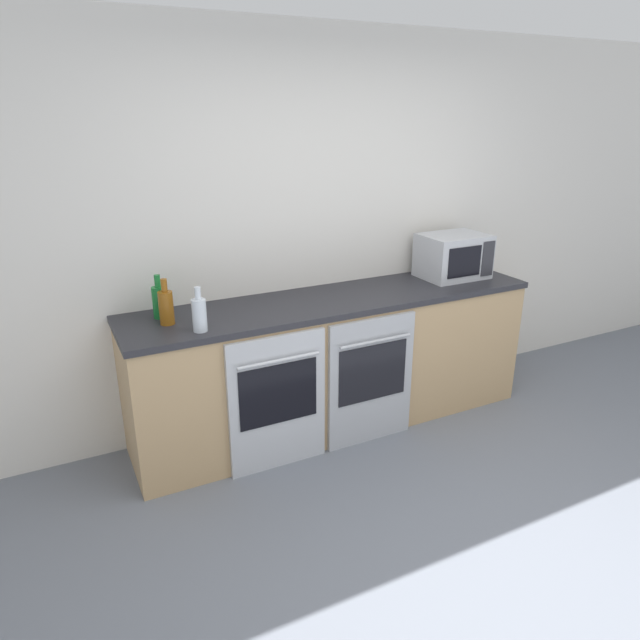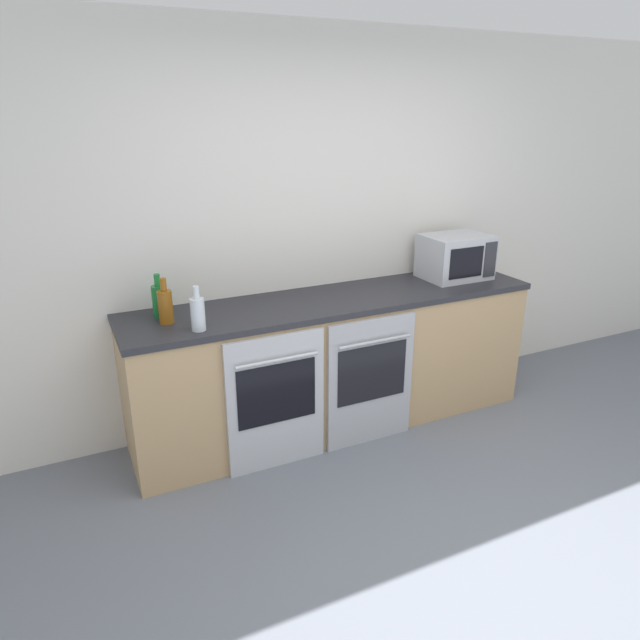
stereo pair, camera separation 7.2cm
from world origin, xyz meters
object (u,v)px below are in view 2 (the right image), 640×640
Objects in this scene: oven_left at (276,402)px; bottle_green at (159,300)px; oven_right at (371,381)px; bottle_amber at (165,306)px; microwave at (455,257)px; bottle_clear at (198,313)px.

bottle_green reaches higher than oven_left.
bottle_amber is at bearing 165.15° from oven_right.
oven_right is 3.32× the size of bottle_green.
oven_left is at bearing -38.83° from bottle_green.
microwave reaches higher than bottle_amber.
bottle_clear is at bearing 163.16° from oven_left.
bottle_green is at bearing 178.02° from microwave.
bottle_green is at bearing 141.17° from oven_left.
microwave is (1.55, 0.37, 0.64)m from oven_left.
bottle_amber is 0.13m from bottle_green.
bottle_green is at bearing 114.95° from bottle_clear.
bottle_clear is 0.35m from bottle_green.
bottle_green is (-1.20, 0.44, 0.59)m from oven_right.
bottle_clear is (0.14, -0.19, -0.01)m from bottle_amber.
oven_left is 0.72m from bottle_clear.
bottle_green reaches higher than bottle_clear.
microwave is 1.97m from bottle_clear.
bottle_amber is (-1.19, 0.32, 0.59)m from oven_right.
bottle_amber is at bearing -84.72° from bottle_green.
bottle_clear is at bearing -54.65° from bottle_amber.
bottle_amber is 0.24m from bottle_clear.
bottle_amber is at bearing -178.51° from microwave.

